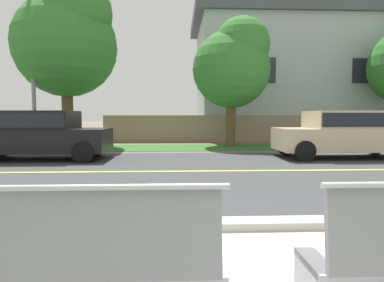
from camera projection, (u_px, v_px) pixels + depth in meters
The scene contains 13 objects.
ground_plane at pixel (197, 163), 9.66m from camera, with size 140.00×140.00×0.00m, color #665B4C.
curb_edge at pixel (224, 225), 4.03m from camera, with size 44.00×0.30×0.11m, color #ADA89E.
street_asphalt at pixel (200, 171), 8.17m from camera, with size 52.00×8.00×0.01m, color #383A3D.
road_centre_line at pixel (200, 171), 8.16m from camera, with size 48.00×0.14×0.01m, color #E0CC4C.
far_verge_grass at pixel (191, 148), 14.12m from camera, with size 48.00×2.80×0.02m, color #2D6026.
bench_left at pixel (56, 267), 2.01m from camera, with size 2.10×0.48×1.01m.
car_beige_near at pixel (343, 132), 10.70m from camera, with size 4.30×1.86×1.54m.
car_black_far at pixel (39, 133), 10.27m from camera, with size 4.30×1.86×1.54m.
streetlamp at pixel (34, 50), 13.32m from camera, with size 0.24×2.10×7.10m.
shade_tree_far_left at pixel (68, 38), 14.16m from camera, with size 4.42×4.42×7.30m.
shade_tree_left at pixel (234, 64), 14.51m from camera, with size 3.44×3.44×5.68m.
garden_wall at pixel (228, 129), 17.26m from camera, with size 13.00×0.36×1.40m, color gray.
house_across_street at pixel (293, 77), 20.40m from camera, with size 12.51×6.91×7.42m.
Camera 1 is at (-0.57, -1.56, 1.40)m, focal length 30.65 mm.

